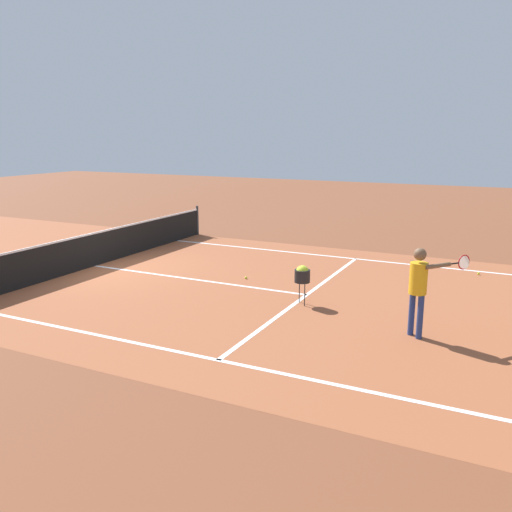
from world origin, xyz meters
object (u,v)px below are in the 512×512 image
Objects in this scene: ball_hopper at (302,274)px; net at (94,249)px; player_near at (419,282)px; tennis_ball_mid_court at (246,278)px; tennis_ball_back_corner at (478,274)px.

net is at bearing 83.98° from ball_hopper.
tennis_ball_mid_court is at bearing 64.64° from player_near.
ball_hopper is at bearing 71.39° from player_near.
ball_hopper is at bearing -96.02° from net.
player_near is 5.26m from tennis_ball_mid_court.
ball_hopper is (-0.69, -6.55, 0.18)m from net.
player_near is 1.91× the size of ball_hopper.
player_near is 25.36× the size of tennis_ball_back_corner.
player_near is at bearing 172.41° from tennis_ball_back_corner.
player_near reaches higher than tennis_ball_mid_court.
ball_hopper is (0.87, 2.60, -0.37)m from player_near.
player_near is at bearing -99.71° from net.
tennis_ball_mid_court is (-3.08, 5.37, 0.00)m from tennis_ball_back_corner.
player_near is 5.43m from tennis_ball_back_corner.
player_near reaches higher than net.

